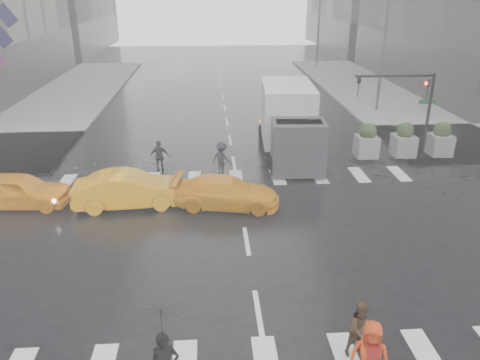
{
  "coord_description": "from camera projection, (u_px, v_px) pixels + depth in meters",
  "views": [
    {
      "loc": [
        -1.26,
        -14.66,
        8.5
      ],
      "look_at": [
        -0.1,
        2.0,
        1.55
      ],
      "focal_mm": 35.0,
      "sensor_mm": 36.0,
      "label": 1
    }
  ],
  "objects": [
    {
      "name": "ground",
      "position": [
        247.0,
        241.0,
        16.85
      ],
      "size": [
        120.0,
        120.0,
        0.0
      ],
      "primitive_type": "plane",
      "color": "black",
      "rests_on": "ground"
    },
    {
      "name": "road_markings",
      "position": [
        247.0,
        241.0,
        16.85
      ],
      "size": [
        18.0,
        48.0,
        0.01
      ],
      "primitive_type": null,
      "color": "silver",
      "rests_on": "ground"
    },
    {
      "name": "traffic_signal_pole",
      "position": [
        412.0,
        99.0,
        23.57
      ],
      "size": [
        4.45,
        0.42,
        4.5
      ],
      "color": "black",
      "rests_on": "ground"
    },
    {
      "name": "street_lamp_near",
      "position": [
        382.0,
        42.0,
        32.23
      ],
      "size": [
        2.15,
        0.22,
        9.0
      ],
      "color": "#59595B",
      "rests_on": "ground"
    },
    {
      "name": "street_lamp_far",
      "position": [
        318.0,
        21.0,
        50.65
      ],
      "size": [
        2.15,
        0.22,
        9.0
      ],
      "color": "#59595B",
      "rests_on": "ground"
    },
    {
      "name": "planter_west",
      "position": [
        367.0,
        141.0,
        24.47
      ],
      "size": [
        1.1,
        1.1,
        1.8
      ],
      "color": "slate",
      "rests_on": "ground"
    },
    {
      "name": "planter_mid",
      "position": [
        404.0,
        140.0,
        24.6
      ],
      "size": [
        1.1,
        1.1,
        1.8
      ],
      "color": "slate",
      "rests_on": "ground"
    },
    {
      "name": "planter_east",
      "position": [
        441.0,
        140.0,
        24.73
      ],
      "size": [
        1.1,
        1.1,
        1.8
      ],
      "color": "slate",
      "rests_on": "ground"
    },
    {
      "name": "pedestrian_black",
      "position": [
        163.0,
        341.0,
        9.83
      ],
      "size": [
        1.05,
        1.06,
        2.43
      ],
      "rotation": [
        0.0,
        0.0,
        0.09
      ],
      "color": "black",
      "rests_on": "ground"
    },
    {
      "name": "pedestrian_brown",
      "position": [
        361.0,
        329.0,
        11.42
      ],
      "size": [
        0.86,
        0.75,
        1.51
      ],
      "primitive_type": "imported",
      "rotation": [
        0.0,
        0.0,
        0.27
      ],
      "color": "#402717",
      "rests_on": "ground"
    },
    {
      "name": "pedestrian_orange",
      "position": [
        369.0,
        356.0,
        10.38
      ],
      "size": [
        1.0,
        0.79,
        1.79
      ],
      "rotation": [
        0.0,
        0.0,
        -0.28
      ],
      "color": "#C0340D",
      "rests_on": "ground"
    },
    {
      "name": "pedestrian_far_a",
      "position": [
        160.0,
        156.0,
        22.83
      ],
      "size": [
        0.97,
        0.63,
        1.6
      ],
      "primitive_type": "imported",
      "rotation": [
        0.0,
        0.0,
        3.08
      ],
      "color": "black",
      "rests_on": "ground"
    },
    {
      "name": "pedestrian_far_b",
      "position": [
        222.0,
        159.0,
        22.41
      ],
      "size": [
        1.22,
        1.09,
        1.66
      ],
      "primitive_type": "imported",
      "rotation": [
        0.0,
        0.0,
        2.55
      ],
      "color": "black",
      "rests_on": "ground"
    },
    {
      "name": "taxi_front",
      "position": [
        18.0,
        190.0,
        19.27
      ],
      "size": [
        4.26,
        1.92,
        1.42
      ],
      "primitive_type": "imported",
      "rotation": [
        0.0,
        0.0,
        1.51
      ],
      "color": "#FFA20D",
      "rests_on": "ground"
    },
    {
      "name": "taxi_mid",
      "position": [
        129.0,
        190.0,
        19.26
      ],
      "size": [
        4.6,
        1.93,
        1.48
      ],
      "primitive_type": "imported",
      "rotation": [
        0.0,
        0.0,
        1.65
      ],
      "color": "#FFA20D",
      "rests_on": "ground"
    },
    {
      "name": "taxi_rear",
      "position": [
        226.0,
        192.0,
        19.27
      ],
      "size": [
        4.11,
        2.39,
        1.27
      ],
      "primitive_type": "imported",
      "rotation": [
        0.0,
        0.0,
        1.41
      ],
      "color": "#FFA20D",
      "rests_on": "ground"
    },
    {
      "name": "box_truck",
      "position": [
        290.0,
        120.0,
        24.51
      ],
      "size": [
        2.61,
        6.97,
        3.7
      ],
      "rotation": [
        0.0,
        0.0,
        -0.07
      ],
      "color": "silver",
      "rests_on": "ground"
    }
  ]
}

